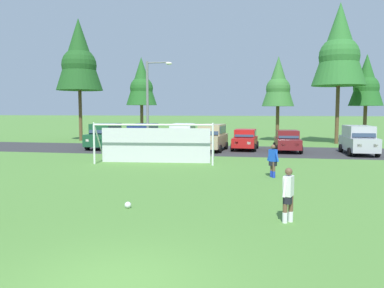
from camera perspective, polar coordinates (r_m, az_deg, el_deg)
ground_plane at (r=22.17m, az=3.39°, el=-3.64°), size 400.00×400.00×0.00m
parking_lot_strip at (r=32.05m, az=5.69°, el=-0.96°), size 52.00×8.40×0.01m
soccer_ball at (r=13.54m, az=-9.42°, el=-8.84°), size 0.22×0.22×0.22m
soccer_goal at (r=24.44m, az=-5.48°, el=0.20°), size 7.57×2.66×2.57m
player_striker_near at (r=19.59m, az=11.82°, el=-2.46°), size 0.61×0.55×1.64m
player_midfield_center at (r=11.92m, az=13.98°, el=-7.32°), size 0.40×0.69×1.64m
parked_car_slot_far_left at (r=34.39m, az=-12.67°, el=1.20°), size 2.15×4.61×2.16m
parked_car_slot_left at (r=33.17m, az=-7.29°, el=1.15°), size 2.28×4.67×2.16m
parked_car_slot_center_left at (r=33.24m, az=-1.38°, el=1.19°), size 2.25×4.66×2.16m
parked_car_slot_center at (r=31.75m, az=2.95°, el=1.01°), size 2.39×4.73×2.16m
parked_car_slot_center_right at (r=32.74m, az=7.84°, el=0.67°), size 2.18×4.28×1.72m
parked_car_slot_right at (r=31.86m, az=13.87°, el=0.45°), size 2.17×4.27×1.72m
parked_car_slot_far_right at (r=31.67m, az=23.32°, el=0.59°), size 2.25×4.66×2.16m
tree_left_edge at (r=44.25m, az=-16.30°, el=12.21°), size 4.91×4.91×13.10m
tree_mid_left at (r=45.35m, az=-7.46°, el=8.91°), size 3.51×3.51×9.37m
tree_center_back at (r=42.25m, az=12.58°, el=8.74°), size 3.36×3.36×8.97m
tree_mid_right at (r=41.34m, az=20.88°, el=13.19°), size 5.14×5.14×13.71m
tree_right_edge at (r=43.85m, az=24.29°, el=8.34°), size 3.39×3.39×9.03m
street_lamp at (r=28.23m, az=-6.20°, el=5.41°), size 2.00×0.32×6.81m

